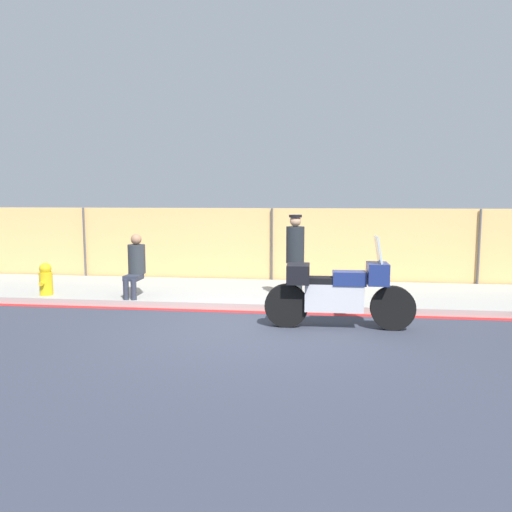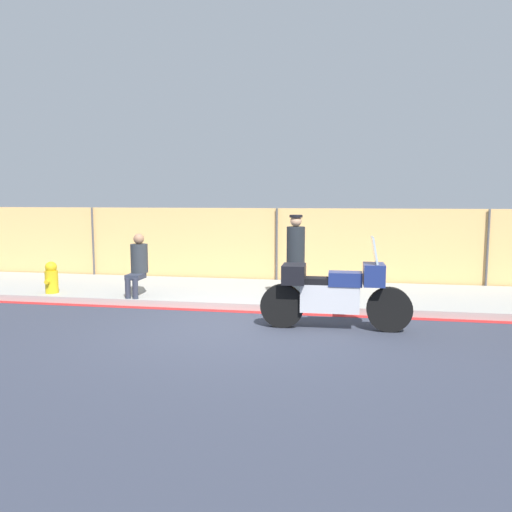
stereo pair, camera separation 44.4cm
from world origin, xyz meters
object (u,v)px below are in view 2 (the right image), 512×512
motorcycle (334,292)px  person_seated_on_curb (138,261)px  officer_standing (296,256)px  fire_hydrant (51,278)px

motorcycle → person_seated_on_curb: motorcycle is taller
officer_standing → fire_hydrant: officer_standing is taller
motorcycle → officer_standing: size_ratio=1.46×
officer_standing → fire_hydrant: size_ratio=2.49×
motorcycle → person_seated_on_curb: bearing=158.5°
officer_standing → person_seated_on_curb: 3.15m
officer_standing → fire_hydrant: 5.04m
officer_standing → fire_hydrant: (-5.01, -0.25, -0.52)m
officer_standing → motorcycle: bearing=-64.9°
person_seated_on_curb → motorcycle: bearing=-20.6°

